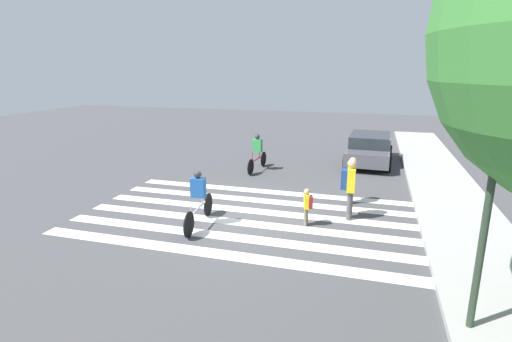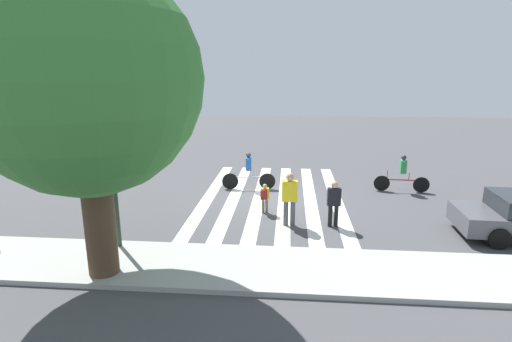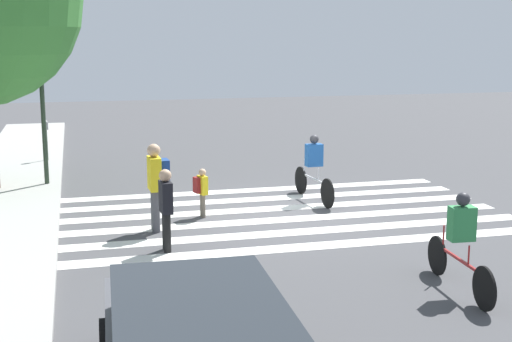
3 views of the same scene
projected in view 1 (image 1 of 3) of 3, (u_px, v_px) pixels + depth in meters
ground_plane at (247, 216)px, 12.24m from camera, size 60.00×60.00×0.00m
sidewalk_curb at (472, 238)px, 10.52m from camera, size 36.00×2.50×0.14m
crosswalk_stripes at (247, 216)px, 12.24m from camera, size 5.72×10.00×0.01m
traffic_light at (488, 143)px, 6.08m from camera, size 0.60×0.50×4.75m
pedestrian_child_with_backpack at (349, 184)px, 11.82m from camera, size 0.52×0.44×1.85m
pedestrian_adult_blue_shirt at (307, 204)px, 11.39m from camera, size 0.33×0.31×1.11m
pedestrian_adult_tall_backpack at (352, 178)px, 13.23m from camera, size 0.45×0.24×1.58m
cyclist_far_lane at (257, 151)px, 17.50m from camera, size 2.32×0.42×1.63m
cyclist_near_curb at (199, 197)px, 11.32m from camera, size 2.34×0.42×1.65m
car_parked_far_curb at (369, 148)px, 18.91m from camera, size 4.82×2.20×1.39m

